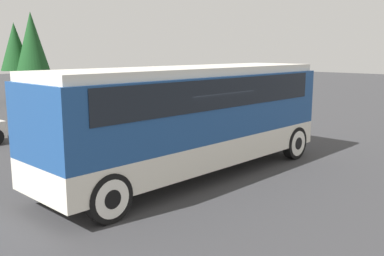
% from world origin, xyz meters
% --- Properties ---
extents(ground_plane, '(120.00, 120.00, 0.00)m').
position_xyz_m(ground_plane, '(0.00, 0.00, 0.00)').
color(ground_plane, '#38383A').
extents(tour_bus, '(9.47, 2.51, 3.15)m').
position_xyz_m(tour_bus, '(0.10, 0.00, 1.90)').
color(tour_bus, silver).
rests_on(tour_bus, ground_plane).
extents(parked_car_near, '(4.67, 1.90, 1.40)m').
position_xyz_m(parked_car_near, '(3.92, 5.53, 0.70)').
color(parked_car_near, '#BCBCC1').
rests_on(parked_car_near, ground_plane).
extents(tree_left, '(2.10, 2.10, 5.56)m').
position_xyz_m(tree_left, '(4.91, 22.10, 3.85)').
color(tree_left, brown).
rests_on(tree_left, ground_plane).
extents(tree_center, '(2.60, 2.60, 6.28)m').
position_xyz_m(tree_center, '(5.56, 20.81, 3.92)').
color(tree_center, brown).
rests_on(tree_center, ground_plane).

